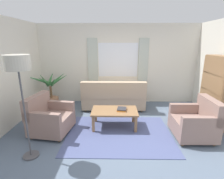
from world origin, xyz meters
The scene contains 12 objects.
ground_plane centered at (0.00, 0.00, 0.00)m, with size 6.24×6.24×0.00m, color slate.
wall_back centered at (0.00, 2.26, 1.30)m, with size 5.32×0.12×2.60m, color silver.
window_with_curtains centered at (0.00, 2.18, 1.45)m, with size 1.98×0.07×1.40m.
area_rug centered at (0.00, 0.00, 0.01)m, with size 2.35×1.75×0.01m, color #4C5684.
couch centered at (-0.14, 1.53, 0.37)m, with size 1.90×0.82×0.92m.
armchair_left centered at (-1.60, 0.06, 0.35)m, with size 0.94×0.95×0.88m.
armchair_right centered at (1.66, -0.09, 0.35)m, with size 0.82×0.84×0.88m.
coffee_table centered at (-0.11, 0.34, 0.38)m, with size 1.10×0.64×0.44m.
book_stack_on_table centered at (0.07, 0.34, 0.47)m, with size 0.24×0.27×0.05m.
potted_plant centered at (-2.14, 1.67, 0.47)m, with size 1.18×1.28×1.15m.
bookshelf centered at (2.35, 0.52, 0.89)m, with size 0.30×0.94×1.72m.
standing_lamp centered at (-1.64, -0.81, 1.59)m, with size 0.40×0.40×1.84m.
Camera 1 is at (-0.10, -3.46, 2.03)m, focal length 27.15 mm.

